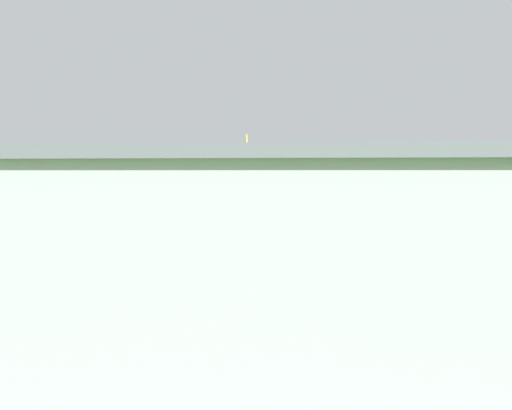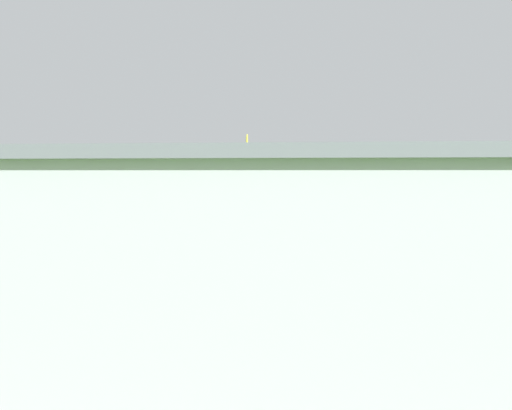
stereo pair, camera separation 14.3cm
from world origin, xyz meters
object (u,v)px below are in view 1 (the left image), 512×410
object	(u,v)px
hangar	(260,269)
biplane	(248,162)
person_watching_takeoff	(2,281)
windsock	(3,182)

from	to	relation	value
hangar	biplane	bearing A→B (deg)	-80.65
biplane	person_watching_takeoff	distance (m)	22.11
hangar	biplane	size ratio (longest dim) A/B	4.44
windsock	hangar	bearing A→B (deg)	123.38
person_watching_takeoff	biplane	bearing A→B (deg)	-119.40
hangar	person_watching_takeoff	size ratio (longest dim) A/B	19.74
person_watching_takeoff	windsock	world-z (taller)	windsock
person_watching_takeoff	windsock	size ratio (longest dim) A/B	0.28
biplane	windsock	xyz separation A→B (m)	(28.89, -18.89, -1.79)
hangar	windsock	size ratio (longest dim) A/B	5.43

